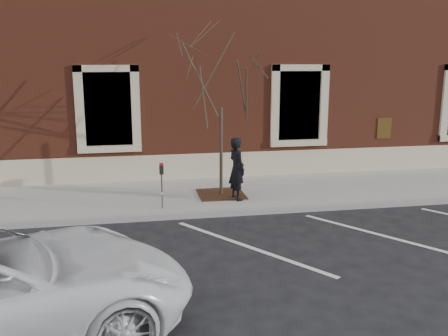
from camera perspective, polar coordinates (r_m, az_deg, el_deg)
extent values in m
plane|color=#28282B|center=(12.69, 0.50, -5.43)|extent=(120.00, 120.00, 0.00)
cube|color=#BCB8B1|center=(14.32, -0.84, -3.03)|extent=(40.00, 3.50, 0.15)
cube|color=#9E9E99|center=(12.62, 0.54, -5.18)|extent=(40.00, 0.12, 0.15)
cube|color=brown|center=(19.74, -3.89, 12.73)|extent=(40.00, 8.50, 8.00)
cube|color=#C2B394|center=(15.91, -1.93, 0.30)|extent=(40.00, 0.06, 0.80)
cube|color=black|center=(15.59, -13.09, 6.62)|extent=(1.40, 0.30, 2.20)
cube|color=#C2B394|center=(15.58, -12.90, 2.17)|extent=(1.90, 0.20, 0.20)
cube|color=black|center=(16.46, 8.42, 7.10)|extent=(1.40, 0.30, 2.20)
cube|color=#C2B394|center=(16.45, 8.48, 2.88)|extent=(1.90, 0.20, 0.20)
imported|color=black|center=(13.35, 1.47, -0.09)|extent=(0.57, 0.71, 1.70)
cylinder|color=#595B60|center=(12.74, -7.10, -2.67)|extent=(0.04, 0.04, 0.89)
cube|color=black|center=(12.60, -7.17, -0.20)|extent=(0.11, 0.08, 0.23)
cube|color=red|center=(12.57, -7.19, 0.43)|extent=(0.10, 0.08, 0.05)
cube|color=white|center=(12.71, -7.08, -2.91)|extent=(0.04, 0.00, 0.06)
cube|color=#442D16|center=(14.01, -0.33, -3.00)|extent=(1.27, 1.27, 0.03)
cylinder|color=#3E3225|center=(13.73, -0.34, 1.86)|extent=(0.09, 0.09, 2.45)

